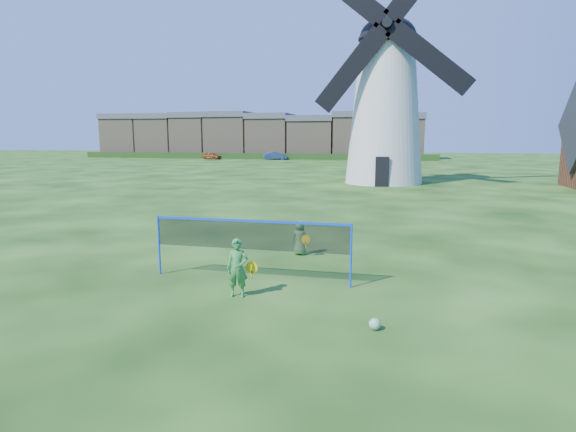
{
  "coord_description": "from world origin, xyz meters",
  "views": [
    {
      "loc": [
        3.04,
        -11.59,
        3.54
      ],
      "look_at": [
        0.2,
        0.5,
        1.5
      ],
      "focal_mm": 29.64,
      "sensor_mm": 36.0,
      "label": 1
    }
  ],
  "objects_px": {
    "play_ball": "(375,324)",
    "car_left": "(212,156)",
    "badminton_net": "(250,236)",
    "player_boy": "(300,238)",
    "windmill": "(386,102)",
    "car_right": "(275,156)",
    "player_girl": "(238,268)"
  },
  "relations": [
    {
      "from": "play_ball",
      "to": "car_left",
      "type": "bearing_deg",
      "value": 114.57
    },
    {
      "from": "badminton_net",
      "to": "car_left",
      "type": "relative_size",
      "value": 1.52
    },
    {
      "from": "badminton_net",
      "to": "player_boy",
      "type": "xyz_separation_m",
      "value": [
        0.67,
        2.89,
        -0.62
      ]
    },
    {
      "from": "player_girl",
      "to": "car_right",
      "type": "xyz_separation_m",
      "value": [
        -16.58,
        66.34,
        -0.02
      ]
    },
    {
      "from": "player_boy",
      "to": "windmill",
      "type": "bearing_deg",
      "value": -86.51
    },
    {
      "from": "car_right",
      "to": "play_ball",
      "type": "bearing_deg",
      "value": 177.33
    },
    {
      "from": "play_ball",
      "to": "car_right",
      "type": "xyz_separation_m",
      "value": [
        -19.69,
        67.55,
        0.53
      ]
    },
    {
      "from": "car_left",
      "to": "badminton_net",
      "type": "bearing_deg",
      "value": -145.46
    },
    {
      "from": "player_girl",
      "to": "player_boy",
      "type": "xyz_separation_m",
      "value": [
        0.57,
        4.14,
        -0.14
      ]
    },
    {
      "from": "badminton_net",
      "to": "car_left",
      "type": "bearing_deg",
      "value": 113.01
    },
    {
      "from": "windmill",
      "to": "player_boy",
      "type": "relative_size",
      "value": 16.97
    },
    {
      "from": "play_ball",
      "to": "player_boy",
      "type": "bearing_deg",
      "value": 115.41
    },
    {
      "from": "windmill",
      "to": "car_left",
      "type": "bearing_deg",
      "value": 128.81
    },
    {
      "from": "windmill",
      "to": "car_left",
      "type": "height_order",
      "value": "windmill"
    },
    {
      "from": "windmill",
      "to": "badminton_net",
      "type": "height_order",
      "value": "windmill"
    },
    {
      "from": "windmill",
      "to": "play_ball",
      "type": "height_order",
      "value": "windmill"
    },
    {
      "from": "car_left",
      "to": "player_boy",
      "type": "bearing_deg",
      "value": -143.97
    },
    {
      "from": "badminton_net",
      "to": "windmill",
      "type": "bearing_deg",
      "value": 85.19
    },
    {
      "from": "player_boy",
      "to": "car_right",
      "type": "bearing_deg",
      "value": -67.27
    },
    {
      "from": "player_boy",
      "to": "car_left",
      "type": "height_order",
      "value": "car_left"
    },
    {
      "from": "badminton_net",
      "to": "player_girl",
      "type": "height_order",
      "value": "badminton_net"
    },
    {
      "from": "badminton_net",
      "to": "player_boy",
      "type": "height_order",
      "value": "badminton_net"
    },
    {
      "from": "badminton_net",
      "to": "play_ball",
      "type": "relative_size",
      "value": 22.95
    },
    {
      "from": "badminton_net",
      "to": "player_girl",
      "type": "bearing_deg",
      "value": -85.73
    },
    {
      "from": "windmill",
      "to": "badminton_net",
      "type": "bearing_deg",
      "value": -94.81
    },
    {
      "from": "car_left",
      "to": "car_right",
      "type": "distance_m",
      "value": 10.77
    },
    {
      "from": "car_left",
      "to": "car_right",
      "type": "height_order",
      "value": "car_right"
    },
    {
      "from": "windmill",
      "to": "player_girl",
      "type": "xyz_separation_m",
      "value": [
        -2.21,
        -28.62,
        -5.65
      ]
    },
    {
      "from": "player_girl",
      "to": "player_boy",
      "type": "relative_size",
      "value": 1.27
    },
    {
      "from": "player_girl",
      "to": "car_left",
      "type": "xyz_separation_m",
      "value": [
        -27.3,
        65.31,
        -0.1
      ]
    },
    {
      "from": "play_ball",
      "to": "car_right",
      "type": "relative_size",
      "value": 0.06
    },
    {
      "from": "badminton_net",
      "to": "play_ball",
      "type": "distance_m",
      "value": 4.17
    }
  ]
}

